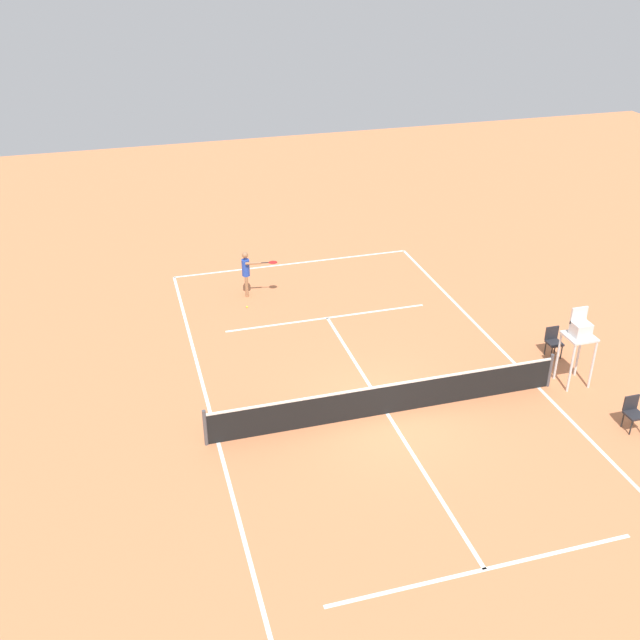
% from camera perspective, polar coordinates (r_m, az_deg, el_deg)
% --- Properties ---
extents(ground_plane, '(60.00, 60.00, 0.00)m').
position_cam_1_polar(ground_plane, '(20.69, 5.19, -7.18)').
color(ground_plane, '#D37A4C').
extents(court_lines, '(9.50, 21.26, 0.01)m').
position_cam_1_polar(court_lines, '(20.69, 5.19, -7.17)').
color(court_lines, white).
rests_on(court_lines, ground).
extents(tennis_net, '(10.10, 0.10, 1.07)m').
position_cam_1_polar(tennis_net, '(20.41, 5.25, -6.04)').
color(tennis_net, '#4C4C51').
rests_on(tennis_net, ground).
extents(player_serving, '(1.25, 0.74, 1.70)m').
position_cam_1_polar(player_serving, '(26.61, -5.63, 3.86)').
color(player_serving, '#9E704C').
rests_on(player_serving, ground).
extents(tennis_ball, '(0.07, 0.07, 0.07)m').
position_cam_1_polar(tennis_ball, '(26.15, -5.65, 1.01)').
color(tennis_ball, '#CCE033').
rests_on(tennis_ball, ground).
extents(umpire_chair, '(0.80, 0.80, 2.41)m').
position_cam_1_polar(umpire_chair, '(22.32, 19.35, -1.11)').
color(umpire_chair, silver).
rests_on(umpire_chair, ground).
extents(courtside_chair_near, '(0.44, 0.46, 0.95)m').
position_cam_1_polar(courtside_chair_near, '(21.43, 22.96, -6.51)').
color(courtside_chair_near, '#262626').
rests_on(courtside_chair_near, ground).
extents(courtside_chair_mid, '(0.44, 0.46, 0.95)m').
position_cam_1_polar(courtside_chair_mid, '(24.06, 17.53, -1.51)').
color(courtside_chair_mid, '#262626').
rests_on(courtside_chair_mid, ground).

